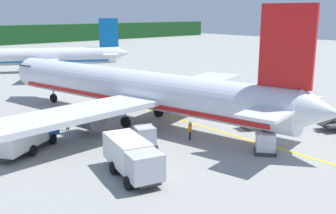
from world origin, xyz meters
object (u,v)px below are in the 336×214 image
(cargo_container_far, at_px, (253,119))
(crew_loader_left, at_px, (59,115))
(cargo_container_near, at_px, (145,137))
(airliner_foreground, at_px, (136,89))
(crew_marshaller, at_px, (67,120))
(airliner_mid_apron, at_px, (39,57))
(service_truck_catering, at_px, (26,134))
(crew_loader_right, at_px, (281,117))
(cargo_container_mid, at_px, (265,143))
(crew_supervisor, at_px, (190,129))
(service_truck_fuel, at_px, (132,156))

(cargo_container_far, distance_m, crew_loader_left, 19.59)
(cargo_container_far, bearing_deg, cargo_container_near, 166.89)
(airliner_foreground, height_order, crew_marshaller, airliner_foreground)
(airliner_foreground, xyz_separation_m, cargo_container_far, (6.79, -10.05, -2.38))
(crew_marshaller, bearing_deg, cargo_container_near, -74.66)
(cargo_container_near, relative_size, crew_loader_left, 1.31)
(airliner_mid_apron, xyz_separation_m, crew_loader_left, (-14.19, -36.77, -1.83))
(airliner_mid_apron, height_order, service_truck_catering, airliner_mid_apron)
(airliner_foreground, distance_m, crew_marshaller, 7.73)
(cargo_container_near, bearing_deg, crew_marshaller, 105.34)
(crew_loader_left, distance_m, crew_loader_right, 22.51)
(cargo_container_far, bearing_deg, airliner_foreground, 124.05)
(airliner_mid_apron, relative_size, service_truck_catering, 4.66)
(cargo_container_near, bearing_deg, airliner_foreground, 57.75)
(cargo_container_mid, bearing_deg, cargo_container_near, 129.96)
(airliner_mid_apron, relative_size, cargo_container_near, 13.90)
(airliner_mid_apron, distance_m, crew_loader_left, 39.46)
(airliner_mid_apron, distance_m, crew_supervisor, 49.83)
(service_truck_catering, xyz_separation_m, cargo_container_far, (19.35, -8.35, -0.44))
(airliner_mid_apron, bearing_deg, crew_marshaller, -110.26)
(airliner_foreground, distance_m, cargo_container_far, 12.36)
(crew_loader_left, bearing_deg, cargo_container_far, -45.65)
(cargo_container_mid, xyz_separation_m, crew_loader_left, (-8.65, 18.99, 0.15))
(crew_loader_right, height_order, crew_supervisor, crew_supervisor)
(service_truck_fuel, xyz_separation_m, cargo_container_near, (4.38, 4.16, -0.54))
(crew_marshaller, relative_size, crew_loader_left, 0.92)
(airliner_foreground, xyz_separation_m, airliner_mid_apron, (7.28, 40.73, -0.53))
(cargo_container_mid, bearing_deg, crew_loader_left, 114.50)
(service_truck_catering, height_order, crew_supervisor, service_truck_catering)
(cargo_container_near, xyz_separation_m, crew_marshaller, (-2.48, 9.05, 0.03))
(service_truck_catering, relative_size, cargo_container_far, 2.94)
(airliner_foreground, relative_size, crew_supervisor, 24.35)
(crew_loader_left, bearing_deg, crew_marshaller, -95.83)
(airliner_foreground, xyz_separation_m, crew_loader_right, (9.44, -11.51, -2.40))
(airliner_foreground, bearing_deg, service_truck_fuel, -128.05)
(cargo_container_mid, bearing_deg, cargo_container_far, 44.66)
(service_truck_fuel, relative_size, crew_loader_left, 3.81)
(airliner_mid_apron, bearing_deg, airliner_foreground, -100.14)
(airliner_mid_apron, bearing_deg, cargo_container_far, -90.55)
(cargo_container_far, height_order, crew_marshaller, cargo_container_far)
(airliner_mid_apron, height_order, cargo_container_mid, airliner_mid_apron)
(crew_marshaller, distance_m, crew_loader_right, 21.18)
(service_truck_fuel, distance_m, cargo_container_near, 6.07)
(airliner_foreground, bearing_deg, crew_marshaller, 166.89)
(service_truck_catering, distance_m, cargo_container_near, 9.75)
(cargo_container_near, height_order, crew_loader_left, cargo_container_near)
(crew_marshaller, height_order, crew_loader_right, crew_loader_right)
(cargo_container_near, bearing_deg, crew_loader_right, -16.30)
(service_truck_catering, relative_size, crew_marshaller, 4.22)
(service_truck_fuel, height_order, service_truck_catering, service_truck_fuel)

